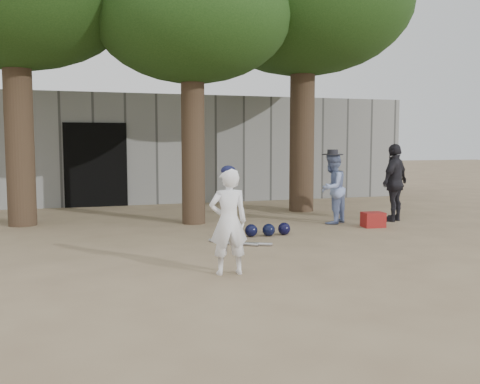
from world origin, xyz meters
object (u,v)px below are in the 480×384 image
object	(u,v)px
spectator_blue	(332,188)
red_bag	(373,220)
boy_player	(228,222)
spectator_dark	(395,183)

from	to	relation	value
spectator_blue	red_bag	distance (m)	1.07
boy_player	spectator_blue	bearing A→B (deg)	-129.95
spectator_blue	red_bag	world-z (taller)	spectator_blue
boy_player	spectator_blue	size ratio (longest dim) A/B	0.93
boy_player	spectator_dark	size ratio (longest dim) A/B	0.83
boy_player	red_bag	bearing A→B (deg)	-140.67
boy_player	spectator_dark	world-z (taller)	spectator_dark
spectator_blue	spectator_dark	size ratio (longest dim) A/B	0.89
boy_player	red_bag	world-z (taller)	boy_player
spectator_dark	red_bag	bearing A→B (deg)	2.80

